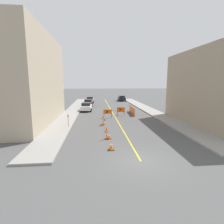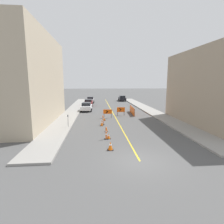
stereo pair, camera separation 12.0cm
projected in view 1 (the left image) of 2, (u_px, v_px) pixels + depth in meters
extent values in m
plane|color=#4C4C4C|center=(141.00, 161.00, 11.71)|extent=(300.00, 300.00, 0.00)
cube|color=gold|center=(111.00, 110.00, 33.57)|extent=(0.12, 44.53, 0.01)
cube|color=gray|center=(73.00, 110.00, 32.89)|extent=(2.71, 44.53, 0.17)
cube|color=gray|center=(147.00, 109.00, 34.23)|extent=(2.71, 44.53, 0.17)
cube|color=tan|center=(28.00, 80.00, 22.21)|extent=(6.00, 16.11, 11.22)
cube|color=gray|center=(214.00, 88.00, 21.33)|extent=(6.00, 14.58, 9.19)
cube|color=black|center=(111.00, 150.00, 13.68)|extent=(0.45, 0.45, 0.03)
cone|color=orange|center=(111.00, 146.00, 13.62)|extent=(0.36, 0.36, 0.66)
cylinder|color=white|center=(111.00, 145.00, 13.61)|extent=(0.19, 0.19, 0.11)
cube|color=black|center=(109.00, 139.00, 16.45)|extent=(0.40, 0.40, 0.03)
cone|color=orange|center=(109.00, 136.00, 16.41)|extent=(0.32, 0.32, 0.45)
cylinder|color=white|center=(109.00, 135.00, 16.40)|extent=(0.17, 0.17, 0.07)
cube|color=black|center=(107.00, 132.00, 18.78)|extent=(0.35, 0.35, 0.03)
cone|color=orange|center=(107.00, 129.00, 18.73)|extent=(0.28, 0.28, 0.54)
cylinder|color=white|center=(107.00, 128.00, 18.72)|extent=(0.14, 0.14, 0.09)
cube|color=black|center=(102.00, 126.00, 21.38)|extent=(0.38, 0.38, 0.03)
cone|color=orange|center=(102.00, 123.00, 21.33)|extent=(0.30, 0.30, 0.59)
cylinder|color=white|center=(102.00, 123.00, 21.31)|extent=(0.16, 0.16, 0.10)
cube|color=black|center=(104.00, 121.00, 24.30)|extent=(0.35, 0.35, 0.03)
cone|color=orange|center=(104.00, 118.00, 24.25)|extent=(0.28, 0.28, 0.56)
cylinder|color=white|center=(104.00, 118.00, 24.24)|extent=(0.15, 0.15, 0.09)
cube|color=black|center=(107.00, 139.00, 16.30)|extent=(0.37, 0.37, 0.04)
cylinder|color=#EF560C|center=(107.00, 134.00, 16.22)|extent=(0.11, 0.11, 1.02)
cylinder|color=white|center=(107.00, 134.00, 16.22)|extent=(0.13, 0.13, 0.10)
cylinder|color=white|center=(107.00, 131.00, 16.18)|extent=(0.13, 0.13, 0.10)
sphere|color=#EF560C|center=(107.00, 128.00, 16.12)|extent=(0.13, 0.13, 0.13)
cube|color=black|center=(103.00, 124.00, 22.02)|extent=(0.34, 0.34, 0.04)
cylinder|color=#EF560C|center=(103.00, 120.00, 21.93)|extent=(0.11, 0.11, 1.04)
cylinder|color=white|center=(103.00, 121.00, 21.94)|extent=(0.12, 0.12, 0.10)
cylinder|color=white|center=(103.00, 118.00, 21.89)|extent=(0.12, 0.12, 0.10)
sphere|color=#EF560C|center=(103.00, 116.00, 21.84)|extent=(0.12, 0.12, 0.12)
cube|color=#EF560C|center=(108.00, 112.00, 26.00)|extent=(1.28, 0.17, 0.65)
cube|color=black|center=(107.00, 111.00, 25.94)|extent=(0.32, 0.05, 0.32)
cube|color=black|center=(107.00, 112.00, 25.97)|extent=(0.32, 0.05, 0.32)
cylinder|color=black|center=(104.00, 116.00, 26.06)|extent=(0.06, 0.06, 0.63)
cylinder|color=black|center=(111.00, 116.00, 26.16)|extent=(0.06, 0.06, 0.63)
cube|color=#EF560C|center=(121.00, 110.00, 28.02)|extent=(1.27, 0.18, 0.76)
cube|color=black|center=(120.00, 109.00, 27.95)|extent=(0.36, 0.05, 0.36)
cube|color=black|center=(120.00, 110.00, 27.99)|extent=(0.36, 0.05, 0.36)
cylinder|color=black|center=(117.00, 114.00, 28.08)|extent=(0.06, 0.06, 0.57)
cylinder|color=black|center=(124.00, 114.00, 28.18)|extent=(0.06, 0.06, 0.57)
cube|color=#EF560C|center=(132.00, 110.00, 29.57)|extent=(0.30, 5.21, 1.23)
cylinder|color=#262626|center=(135.00, 113.00, 27.00)|extent=(0.05, 0.05, 1.23)
cylinder|color=#262626|center=(130.00, 108.00, 32.14)|extent=(0.05, 0.05, 1.23)
cube|color=silver|center=(86.00, 107.00, 32.67)|extent=(2.04, 4.39, 0.72)
cube|color=black|center=(86.00, 104.00, 32.36)|extent=(1.64, 2.02, 0.55)
cylinder|color=black|center=(82.00, 108.00, 33.96)|extent=(0.26, 0.65, 0.64)
cylinder|color=black|center=(91.00, 108.00, 34.12)|extent=(0.26, 0.65, 0.64)
cylinder|color=black|center=(81.00, 110.00, 31.35)|extent=(0.26, 0.65, 0.64)
cylinder|color=black|center=(91.00, 110.00, 31.51)|extent=(0.26, 0.65, 0.64)
cube|color=maroon|center=(88.00, 103.00, 39.17)|extent=(1.83, 4.31, 0.72)
cube|color=black|center=(88.00, 100.00, 38.85)|extent=(1.54, 1.94, 0.55)
cylinder|color=black|center=(85.00, 104.00, 40.45)|extent=(0.22, 0.64, 0.64)
cylinder|color=black|center=(92.00, 104.00, 40.61)|extent=(0.22, 0.64, 0.64)
cylinder|color=black|center=(84.00, 106.00, 37.84)|extent=(0.22, 0.64, 0.64)
cylinder|color=black|center=(92.00, 106.00, 38.00)|extent=(0.22, 0.64, 0.64)
cube|color=#B7B7BC|center=(90.00, 100.00, 46.18)|extent=(1.83, 4.31, 0.72)
cube|color=black|center=(90.00, 98.00, 45.86)|extent=(1.54, 1.95, 0.55)
cylinder|color=black|center=(87.00, 101.00, 47.46)|extent=(0.22, 0.64, 0.64)
cylinder|color=black|center=(93.00, 101.00, 47.62)|extent=(0.22, 0.64, 0.64)
cylinder|color=black|center=(87.00, 102.00, 44.85)|extent=(0.22, 0.64, 0.64)
cylinder|color=black|center=(93.00, 102.00, 45.01)|extent=(0.22, 0.64, 0.64)
cube|color=black|center=(122.00, 99.00, 50.61)|extent=(1.86, 4.32, 0.72)
cube|color=black|center=(122.00, 96.00, 50.29)|extent=(1.56, 1.96, 0.55)
cylinder|color=black|center=(118.00, 99.00, 51.89)|extent=(0.23, 0.64, 0.64)
cylinder|color=black|center=(124.00, 99.00, 52.05)|extent=(0.23, 0.64, 0.64)
cylinder|color=black|center=(119.00, 100.00, 49.28)|extent=(0.23, 0.64, 0.64)
cylinder|color=black|center=(125.00, 100.00, 49.44)|extent=(0.23, 0.64, 0.64)
cylinder|color=#4C4C51|center=(68.00, 122.00, 20.17)|extent=(0.05, 0.05, 1.16)
cube|color=#565B60|center=(68.00, 116.00, 20.06)|extent=(0.12, 0.10, 0.22)
sphere|color=#565B60|center=(68.00, 115.00, 20.04)|extent=(0.11, 0.11, 0.11)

